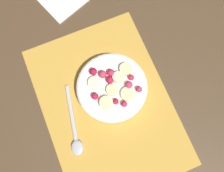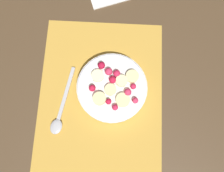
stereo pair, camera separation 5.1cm
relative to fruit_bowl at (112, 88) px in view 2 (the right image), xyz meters
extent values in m
plane|color=#4C3823|center=(0.03, -0.03, -0.03)|extent=(3.00, 3.00, 0.00)
cube|color=gold|center=(0.03, -0.03, -0.02)|extent=(0.45, 0.32, 0.01)
cylinder|color=white|center=(0.00, 0.00, -0.01)|extent=(0.18, 0.18, 0.03)
torus|color=white|center=(0.00, 0.00, 0.01)|extent=(0.18, 0.18, 0.01)
cylinder|color=white|center=(0.00, 0.00, 0.01)|extent=(0.16, 0.16, 0.00)
cylinder|color=beige|center=(0.01, 0.00, 0.02)|extent=(0.04, 0.04, 0.01)
cylinder|color=#F4EAB7|center=(-0.02, -0.04, 0.02)|extent=(0.04, 0.04, 0.01)
cylinder|color=beige|center=(0.04, 0.03, 0.02)|extent=(0.05, 0.05, 0.01)
cylinder|color=beige|center=(-0.01, 0.02, 0.02)|extent=(0.03, 0.03, 0.01)
cylinder|color=beige|center=(-0.03, 0.05, 0.02)|extent=(0.04, 0.04, 0.01)
cylinder|color=beige|center=(0.03, -0.03, 0.02)|extent=(0.04, 0.04, 0.01)
sphere|color=red|center=(0.04, -0.01, 0.02)|extent=(0.01, 0.01, 0.01)
sphere|color=red|center=(0.01, -0.05, 0.02)|extent=(0.02, 0.02, 0.02)
sphere|color=#D12347|center=(0.00, 0.05, 0.02)|extent=(0.01, 0.01, 0.01)
sphere|color=#D12347|center=(-0.03, 0.01, 0.02)|extent=(0.02, 0.02, 0.02)
sphere|color=#DB3356|center=(-0.04, -0.01, 0.02)|extent=(0.02, 0.02, 0.02)
sphere|color=red|center=(-0.02, 0.00, 0.02)|extent=(0.02, 0.02, 0.02)
sphere|color=#B21433|center=(-0.05, -0.02, 0.02)|extent=(0.02, 0.02, 0.02)
sphere|color=#D12347|center=(0.05, 0.01, 0.02)|extent=(0.01, 0.01, 0.01)
sphere|color=#DB3356|center=(0.01, 0.04, 0.02)|extent=(0.02, 0.02, 0.02)
sphere|color=#DB3356|center=(0.03, 0.06, 0.02)|extent=(0.01, 0.01, 0.01)
cube|color=#B2B2B7|center=(0.02, -0.12, -0.02)|extent=(0.14, 0.04, 0.00)
ellipsoid|color=#B2B2B7|center=(0.10, -0.14, -0.02)|extent=(0.04, 0.04, 0.01)
camera|label=1|loc=(0.11, -0.04, 0.54)|focal=35.00mm
camera|label=2|loc=(0.12, 0.01, 0.54)|focal=35.00mm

